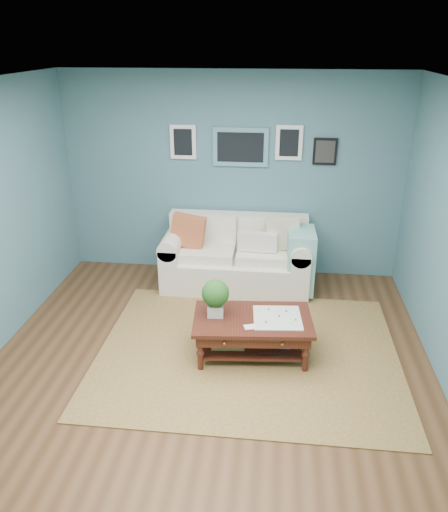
# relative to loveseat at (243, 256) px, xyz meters

# --- Properties ---
(room_shell) EXTENTS (5.00, 5.02, 2.70)m
(room_shell) POSITION_rel_loveseat_xyz_m (-0.19, -1.97, 0.95)
(room_shell) COLOR brown
(room_shell) RESTS_ON ground
(area_rug) EXTENTS (3.12, 2.50, 0.01)m
(area_rug) POSITION_rel_loveseat_xyz_m (0.18, -1.58, -0.40)
(area_rug) COLOR brown
(area_rug) RESTS_ON ground
(loveseat) EXTENTS (1.95, 0.89, 1.00)m
(loveseat) POSITION_rel_loveseat_xyz_m (0.00, 0.00, 0.00)
(loveseat) COLOR white
(loveseat) RESTS_ON ground
(coffee_table) EXTENTS (1.25, 0.80, 0.84)m
(coffee_table) POSITION_rel_loveseat_xyz_m (0.16, -1.61, -0.04)
(coffee_table) COLOR black
(coffee_table) RESTS_ON ground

